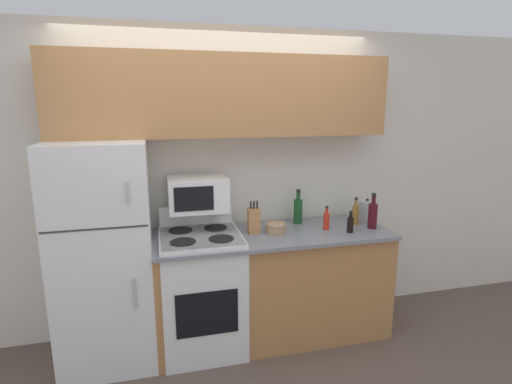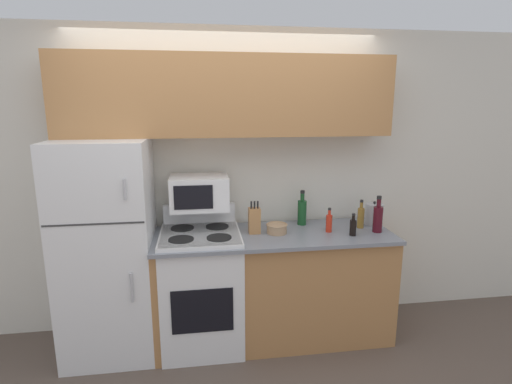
% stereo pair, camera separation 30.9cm
% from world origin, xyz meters
% --- Properties ---
extents(ground_plane, '(12.00, 12.00, 0.00)m').
position_xyz_m(ground_plane, '(0.00, 0.00, 0.00)').
color(ground_plane, brown).
extents(wall_back, '(8.00, 0.05, 2.55)m').
position_xyz_m(wall_back, '(0.00, 0.69, 1.27)').
color(wall_back, silver).
rests_on(wall_back, ground_plane).
extents(lower_cabinets, '(1.91, 0.68, 0.92)m').
position_xyz_m(lower_cabinets, '(0.34, 0.32, 0.46)').
color(lower_cabinets, '#B27A47').
rests_on(lower_cabinets, ground_plane).
extents(refrigerator, '(0.68, 0.68, 1.69)m').
position_xyz_m(refrigerator, '(-0.95, 0.33, 0.84)').
color(refrigerator, white).
rests_on(refrigerator, ground_plane).
extents(upper_cabinets, '(2.59, 0.33, 0.62)m').
position_xyz_m(upper_cabinets, '(0.00, 0.50, 2.00)').
color(upper_cabinets, '#B27A47').
rests_on(upper_cabinets, refrigerator).
extents(stove, '(0.63, 0.66, 1.11)m').
position_xyz_m(stove, '(-0.25, 0.31, 0.49)').
color(stove, white).
rests_on(stove, ground_plane).
extents(microwave, '(0.46, 0.35, 0.26)m').
position_xyz_m(microwave, '(-0.24, 0.44, 1.25)').
color(microwave, white).
rests_on(microwave, stove).
extents(knife_block, '(0.09, 0.08, 0.27)m').
position_xyz_m(knife_block, '(0.19, 0.34, 1.02)').
color(knife_block, '#B27A47').
rests_on(knife_block, lower_cabinets).
extents(bowl, '(0.17, 0.17, 0.08)m').
position_xyz_m(bowl, '(0.36, 0.31, 0.96)').
color(bowl, tan).
rests_on(bowl, lower_cabinets).
extents(bottle_vinegar, '(0.06, 0.06, 0.24)m').
position_xyz_m(bottle_vinegar, '(1.09, 0.35, 1.01)').
color(bottle_vinegar, olive).
rests_on(bottle_vinegar, lower_cabinets).
extents(bottle_soy_sauce, '(0.05, 0.05, 0.18)m').
position_xyz_m(bottle_soy_sauce, '(0.95, 0.16, 0.99)').
color(bottle_soy_sauce, black).
rests_on(bottle_soy_sauce, lower_cabinets).
extents(bottle_hot_sauce, '(0.05, 0.05, 0.20)m').
position_xyz_m(bottle_hot_sauce, '(0.79, 0.28, 1.00)').
color(bottle_hot_sauce, red).
rests_on(bottle_hot_sauce, lower_cabinets).
extents(bottle_wine_green, '(0.08, 0.08, 0.30)m').
position_xyz_m(bottle_wine_green, '(0.62, 0.51, 1.04)').
color(bottle_wine_green, '#194C23').
rests_on(bottle_wine_green, lower_cabinets).
extents(bottle_wine_red, '(0.08, 0.08, 0.30)m').
position_xyz_m(bottle_wine_red, '(1.18, 0.22, 1.04)').
color(bottle_wine_red, '#470F19').
rests_on(bottle_wine_red, lower_cabinets).
extents(kettle, '(0.15, 0.15, 0.21)m').
position_xyz_m(kettle, '(1.24, 0.43, 1.01)').
color(kettle, '#B7B7BC').
rests_on(kettle, lower_cabinets).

